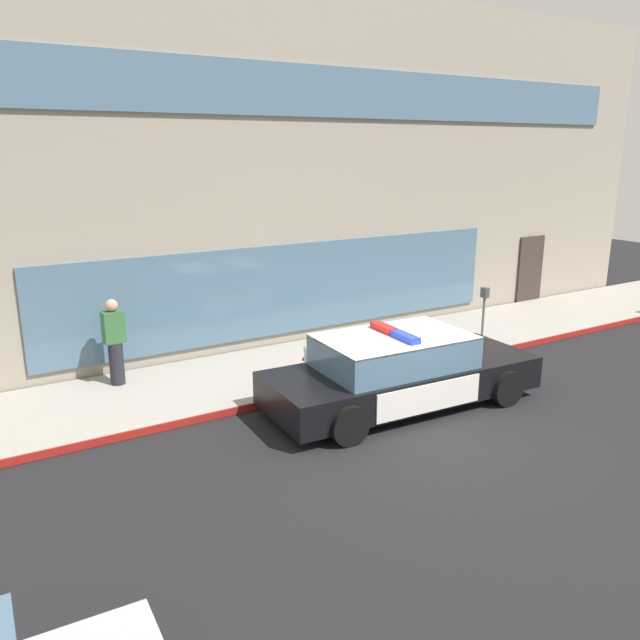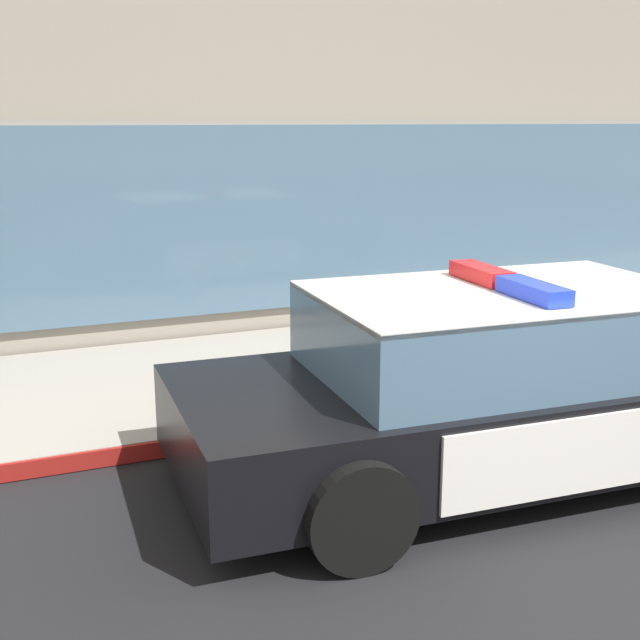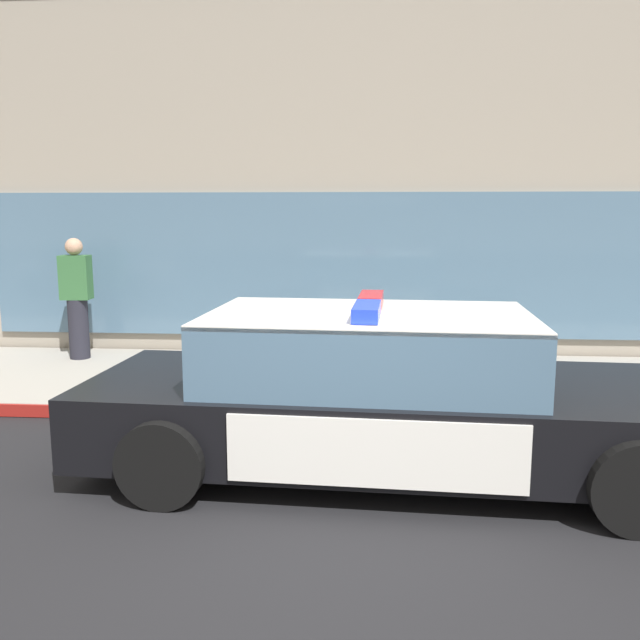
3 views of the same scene
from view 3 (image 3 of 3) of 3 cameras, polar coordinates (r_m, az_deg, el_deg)
The scene contains 7 objects.
ground at distance 4.75m, azimuth 1.07°, elevation -18.31°, with size 48.00×48.00×0.00m, color black.
sidewalk at distance 8.38m, azimuth 2.59°, elevation -5.43°, with size 48.00×2.93×0.15m, color #A39E93.
curb_red_paint at distance 6.96m, azimuth 2.22°, elevation -8.52°, with size 28.80×0.04×0.14m, color maroon.
storefront_building at distance 15.50m, azimuth 14.22°, elevation 15.90°, with size 19.46×11.22×8.13m.
police_cruiser at distance 5.65m, azimuth 5.67°, elevation -6.39°, with size 5.25×2.30×1.49m.
fire_hydrant at distance 7.44m, azimuth -1.56°, elevation -3.93°, with size 0.34×0.39×0.73m.
pedestrian_on_sidewalk at distance 9.87m, azimuth -20.39°, elevation 1.78°, with size 0.42×0.29×1.71m.
Camera 3 is at (0.23, -4.21, 2.20)m, focal length 36.79 mm.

